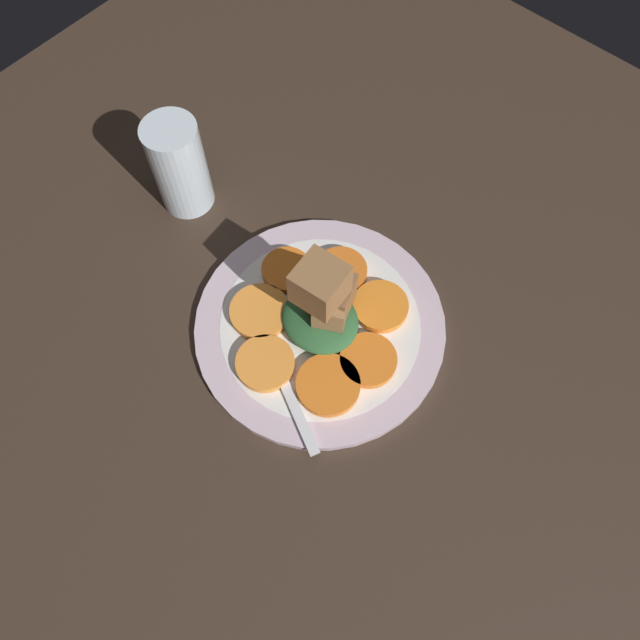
# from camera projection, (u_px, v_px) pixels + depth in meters

# --- Properties ---
(table_slab) EXTENTS (1.20, 1.20, 0.02)m
(table_slab) POSITION_uv_depth(u_px,v_px,m) (320.00, 332.00, 0.71)
(table_slab) COLOR #38281E
(table_slab) RESTS_ON ground
(plate) EXTENTS (0.28, 0.28, 0.01)m
(plate) POSITION_uv_depth(u_px,v_px,m) (320.00, 326.00, 0.70)
(plate) COLOR silver
(plate) RESTS_ON table_slab
(carrot_slice_0) EXTENTS (0.07, 0.07, 0.01)m
(carrot_slice_0) POSITION_uv_depth(u_px,v_px,m) (328.00, 385.00, 0.66)
(carrot_slice_0) COLOR orange
(carrot_slice_0) RESTS_ON plate
(carrot_slice_1) EXTENTS (0.06, 0.06, 0.01)m
(carrot_slice_1) POSITION_uv_depth(u_px,v_px,m) (370.00, 358.00, 0.67)
(carrot_slice_1) COLOR orange
(carrot_slice_1) RESTS_ON plate
(carrot_slice_2) EXTENTS (0.06, 0.06, 0.01)m
(carrot_slice_2) POSITION_uv_depth(u_px,v_px,m) (380.00, 306.00, 0.70)
(carrot_slice_2) COLOR orange
(carrot_slice_2) RESTS_ON plate
(carrot_slice_3) EXTENTS (0.06, 0.06, 0.01)m
(carrot_slice_3) POSITION_uv_depth(u_px,v_px,m) (341.00, 271.00, 0.72)
(carrot_slice_3) COLOR orange
(carrot_slice_3) RESTS_ON plate
(carrot_slice_4) EXTENTS (0.06, 0.06, 0.01)m
(carrot_slice_4) POSITION_uv_depth(u_px,v_px,m) (287.00, 270.00, 0.72)
(carrot_slice_4) COLOR orange
(carrot_slice_4) RESTS_ON plate
(carrot_slice_5) EXTENTS (0.07, 0.07, 0.01)m
(carrot_slice_5) POSITION_uv_depth(u_px,v_px,m) (260.00, 312.00, 0.70)
(carrot_slice_5) COLOR orange
(carrot_slice_5) RESTS_ON plate
(carrot_slice_6) EXTENTS (0.06, 0.06, 0.01)m
(carrot_slice_6) POSITION_uv_depth(u_px,v_px,m) (265.00, 363.00, 0.67)
(carrot_slice_6) COLOR orange
(carrot_slice_6) RESTS_ON plate
(center_pile) EXTENTS (0.09, 0.09, 0.12)m
(center_pile) POSITION_uv_depth(u_px,v_px,m) (324.00, 303.00, 0.66)
(center_pile) COLOR #2D6033
(center_pile) RESTS_ON plate
(fork) EXTENTS (0.19, 0.10, 0.00)m
(fork) POSITION_uv_depth(u_px,v_px,m) (277.00, 367.00, 0.67)
(fork) COLOR silver
(fork) RESTS_ON plate
(water_glass) EXTENTS (0.06, 0.06, 0.12)m
(water_glass) POSITION_uv_depth(u_px,v_px,m) (179.00, 166.00, 0.73)
(water_glass) COLOR silver
(water_glass) RESTS_ON table_slab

